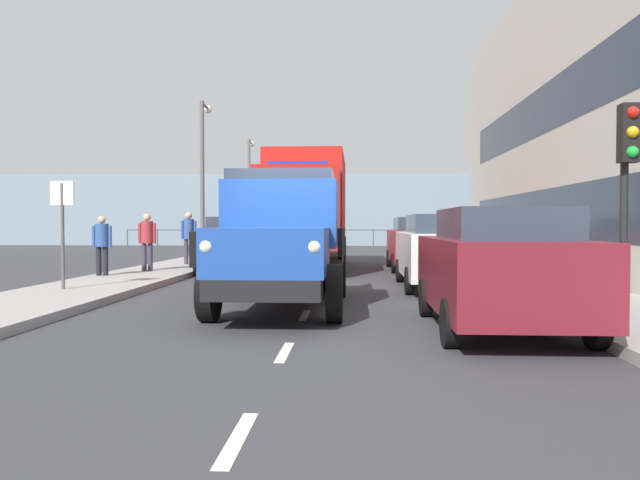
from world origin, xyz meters
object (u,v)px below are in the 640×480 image
Objects in this scene: lorry_cargo_red at (306,207)px; pedestrian_in_dark_coat at (207,233)px; car_maroon_kerbside_near at (499,267)px; pedestrian_by_lamp at (102,241)px; traffic_light_near at (628,161)px; lamp_post_promenade at (203,165)px; lamp_post_far at (250,183)px; car_white_kerbside_1 at (441,250)px; street_sign at (62,216)px; pedestrian_couple_b at (223,232)px; pedestrian_with_bag at (147,237)px; truck_vintage_blue at (282,243)px; pedestrian_couple_a at (189,233)px; car_red_kerbside_2 at (417,243)px; car_navy_oppositeside_1 at (265,239)px; car_black_oppositeside_0 at (236,244)px.

lorry_cargo_red reaches higher than pedestrian_in_dark_coat.
car_maroon_kerbside_near is 11.00m from pedestrian_by_lamp.
traffic_light_near is 0.53× the size of lamp_post_promenade.
traffic_light_near is 25.74m from lamp_post_far.
street_sign is at bearing 14.00° from car_white_kerbside_1.
lamp_post_promenade is at bearing 35.05° from pedestrian_couple_b.
lamp_post_far is at bearing -85.76° from pedestrian_couple_b.
car_maroon_kerbside_near is 11.66m from pedestrian_with_bag.
truck_vintage_blue is 10.39m from pedestrian_couple_a.
car_navy_oppositeside_1 is at bearing -39.00° from car_red_kerbside_2.
lorry_cargo_red is 4.95× the size of pedestrian_with_bag.
pedestrian_in_dark_coat is at bearing -56.85° from traffic_light_near.
pedestrian_couple_b reaches higher than car_white_kerbside_1.
car_black_oppositeside_0 is 5.96m from car_navy_oppositeside_1.
lamp_post_far is (0.30, -13.34, 2.61)m from pedestrian_couple_a.
car_maroon_kerbside_near is 16.09m from pedestrian_couple_b.
pedestrian_in_dark_coat is 0.51× the size of traffic_light_near.
car_red_kerbside_2 is 0.99× the size of car_navy_oppositeside_1.
traffic_light_near reaches higher than car_white_kerbside_1.
pedestrian_couple_a is at bearing 66.55° from car_navy_oppositeside_1.
lamp_post_promenade is 0.99× the size of lamp_post_far.
lamp_post_far is 2.71× the size of street_sign.
pedestrian_with_bag is at bearing -19.60° from car_white_kerbside_1.
street_sign is (0.05, 4.89, 0.56)m from pedestrian_with_bag.
car_white_kerbside_1 is (-3.66, 5.86, -1.18)m from lorry_cargo_red.
traffic_light_near is at bearing 123.15° from pedestrian_in_dark_coat.
lamp_post_promenade reaches higher than traffic_light_near.
lamp_post_promenade reaches higher than car_black_oppositeside_0.
pedestrian_couple_a is at bearing -55.93° from car_maroon_kerbside_near.
traffic_light_near reaches higher than car_red_kerbside_2.
car_navy_oppositeside_1 is 1.39× the size of traffic_light_near.
traffic_light_near is (-2.18, 10.14, 1.58)m from car_red_kerbside_2.
car_white_kerbside_1 is at bearing -166.00° from street_sign.
pedestrian_in_dark_coat is 0.72× the size of street_sign.
pedestrian_couple_a is at bearing 81.64° from pedestrian_couple_b.
car_maroon_kerbside_near and car_red_kerbside_2 have the same top height.
traffic_light_near is (-9.80, 10.30, 1.28)m from pedestrian_couple_a.
lamp_post_far is (7.92, -19.05, 2.91)m from car_white_kerbside_1.
traffic_light_near is (-10.22, 7.46, 1.35)m from pedestrian_with_bag.
pedestrian_by_lamp is 0.89× the size of pedestrian_couple_a.
lamp_post_promenade is (2.11, -4.20, 2.87)m from car_black_oppositeside_0.
pedestrian_by_lamp is 7.73m from lamp_post_promenade.
car_black_oppositeside_0 is 6.71m from street_sign.
pedestrian_couple_a reaches higher than car_black_oppositeside_0.
traffic_light_near is at bearing 165.96° from street_sign.
lamp_post_far is at bearing -72.16° from car_maroon_kerbside_near.
lamp_post_promenade reaches higher than pedestrian_couple_b.
car_red_kerbside_2 is 2.66× the size of pedestrian_with_bag.
pedestrian_by_lamp is at bearing 89.22° from pedestrian_in_dark_coat.
lorry_cargo_red is at bearing 115.32° from car_navy_oppositeside_1.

